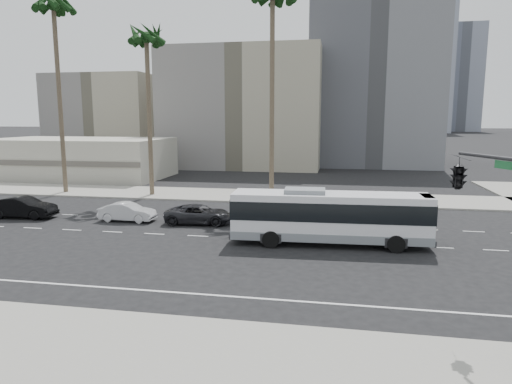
% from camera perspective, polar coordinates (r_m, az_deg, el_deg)
% --- Properties ---
extents(ground, '(700.00, 700.00, 0.00)m').
position_cam_1_polar(ground, '(28.71, 4.25, -6.09)').
color(ground, black).
rests_on(ground, ground).
extents(sidewalk_north, '(120.00, 7.00, 0.15)m').
position_cam_1_polar(sidewalk_north, '(43.79, 6.44, -0.69)').
color(sidewalk_north, gray).
rests_on(sidewalk_north, ground).
extents(sidewalk_south, '(120.00, 7.00, 0.15)m').
position_cam_1_polar(sidewalk_south, '(14.48, -2.90, -21.98)').
color(sidewalk_south, gray).
rests_on(sidewalk_south, ground).
extents(commercial_low, '(22.00, 12.16, 5.00)m').
position_cam_1_polar(commercial_low, '(63.04, -21.16, 4.00)').
color(commercial_low, '#B4B1A0').
rests_on(commercial_low, ground).
extents(midrise_beige_west, '(24.00, 18.00, 18.00)m').
position_cam_1_polar(midrise_beige_west, '(74.07, -1.23, 10.33)').
color(midrise_beige_west, gray).
rests_on(midrise_beige_west, ground).
extents(midrise_gray_center, '(20.00, 20.00, 26.00)m').
position_cam_1_polar(midrise_gray_center, '(79.89, 14.40, 12.85)').
color(midrise_gray_center, '#52545A').
rests_on(midrise_gray_center, ground).
extents(midrise_beige_far, '(18.00, 16.00, 15.00)m').
position_cam_1_polar(midrise_beige_far, '(87.67, -17.63, 8.76)').
color(midrise_beige_far, gray).
rests_on(midrise_beige_far, ground).
extents(civic_tower, '(42.00, 42.00, 129.00)m').
position_cam_1_polar(civic_tower, '(279.34, 9.68, 15.53)').
color(civic_tower, beige).
rests_on(civic_tower, ground).
extents(highrise_right, '(26.00, 26.00, 70.00)m').
position_cam_1_polar(highrise_right, '(262.40, 20.26, 14.68)').
color(highrise_right, slate).
rests_on(highrise_right, ground).
extents(highrise_far, '(22.00, 22.00, 60.00)m').
position_cam_1_polar(highrise_far, '(296.12, 24.09, 12.80)').
color(highrise_far, slate).
rests_on(highrise_far, ground).
extents(city_bus, '(11.88, 3.12, 3.38)m').
position_cam_1_polar(city_bus, '(27.79, 9.23, -2.93)').
color(city_bus, silver).
rests_on(city_bus, ground).
extents(car_a, '(2.74, 5.14, 1.38)m').
position_cam_1_polar(car_a, '(33.30, -7.14, -2.78)').
color(car_a, '#222226').
rests_on(car_a, ground).
extents(car_b, '(1.47, 4.18, 1.37)m').
position_cam_1_polar(car_b, '(35.16, -15.82, -2.42)').
color(car_b, silver).
rests_on(car_b, ground).
extents(car_c, '(1.94, 5.03, 1.63)m').
position_cam_1_polar(car_c, '(39.21, -27.15, -1.72)').
color(car_c, black).
rests_on(car_c, ground).
extents(traffic_signal, '(2.96, 4.13, 6.46)m').
position_cam_1_polar(traffic_signal, '(17.46, 24.72, 1.16)').
color(traffic_signal, '#262628').
rests_on(traffic_signal, ground).
extents(palm_mid, '(5.30, 5.30, 16.36)m').
position_cam_1_polar(palm_mid, '(46.03, -13.57, 17.91)').
color(palm_mid, brown).
rests_on(palm_mid, ground).
extents(palm_far, '(5.74, 5.74, 19.71)m').
position_cam_1_polar(palm_far, '(50.92, -24.05, 20.18)').
color(palm_far, brown).
rests_on(palm_far, ground).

